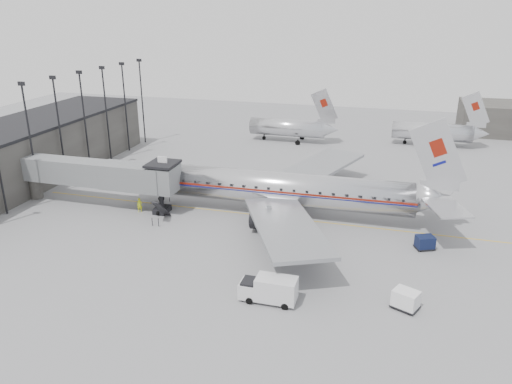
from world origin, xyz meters
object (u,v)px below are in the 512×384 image
at_px(baggage_cart_white, 406,299).
at_px(airliner, 282,189).
at_px(baggage_cart_navy, 425,242).
at_px(ramp_worker, 140,205).
at_px(service_van, 269,289).

bearing_deg(baggage_cart_white, airliner, 154.85).
relative_size(baggage_cart_navy, ramp_worker, 1.28).
bearing_deg(baggage_cart_navy, baggage_cart_white, -122.93).
relative_size(service_van, baggage_cart_navy, 2.16).
distance_m(airliner, ramp_worker, 17.75).
bearing_deg(baggage_cart_navy, service_van, -157.12).
relative_size(airliner, baggage_cart_white, 15.71).
distance_m(airliner, baggage_cart_navy, 17.57).
xyz_separation_m(baggage_cart_navy, ramp_worker, (-33.65, 1.00, 0.11)).
bearing_deg(baggage_cart_white, baggage_cart_navy, 105.40).
bearing_deg(ramp_worker, airliner, -7.14).
xyz_separation_m(service_van, baggage_cart_navy, (13.25, 14.06, -0.44)).
bearing_deg(service_van, ramp_worker, 143.69).
xyz_separation_m(airliner, baggage_cart_white, (14.65, -17.25, -2.38)).
distance_m(airliner, baggage_cart_white, 22.76).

